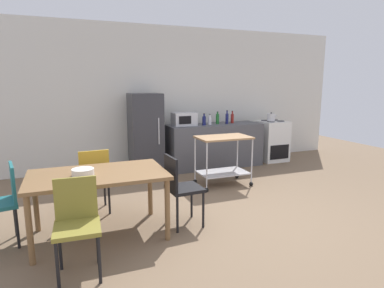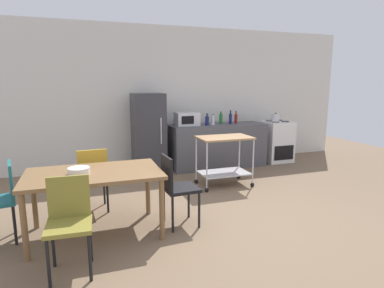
{
  "view_description": "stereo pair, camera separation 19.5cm",
  "coord_description": "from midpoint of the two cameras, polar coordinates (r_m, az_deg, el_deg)",
  "views": [
    {
      "loc": [
        -1.99,
        -3.43,
        1.74
      ],
      "look_at": [
        -0.17,
        1.2,
        0.8
      ],
      "focal_mm": 30.16,
      "sensor_mm": 36.0,
      "label": 1
    },
    {
      "loc": [
        -1.81,
        -3.5,
        1.74
      ],
      "look_at": [
        -0.17,
        1.2,
        0.8
      ],
      "focal_mm": 30.16,
      "sensor_mm": 36.0,
      "label": 2
    }
  ],
  "objects": [
    {
      "name": "bottle_sesame_oil",
      "position": [
        6.79,
        3.71,
        4.5
      ],
      "size": [
        0.07,
        0.07,
        0.26
      ],
      "color": "#1E6628",
      "rests_on": "kitchen_counter"
    },
    {
      "name": "chair_teal",
      "position": [
        4.09,
        -31.72,
        -8.34
      ],
      "size": [
        0.47,
        0.47,
        0.89
      ],
      "rotation": [
        0.0,
        0.0,
        -1.39
      ],
      "color": "#1E666B",
      "rests_on": "ground_plane"
    },
    {
      "name": "kitchen_cart",
      "position": [
        5.53,
        4.54,
        -1.51
      ],
      "size": [
        0.91,
        0.57,
        0.85
      ],
      "color": "#A37A51",
      "rests_on": "ground_plane"
    },
    {
      "name": "back_wall",
      "position": [
        6.94,
        -5.67,
        8.26
      ],
      "size": [
        8.4,
        0.12,
        2.9
      ],
      "primitive_type": "cube",
      "color": "silver",
      "rests_on": "ground_plane"
    },
    {
      "name": "chair_mustard",
      "position": [
        4.54,
        -18.17,
        -5.46
      ],
      "size": [
        0.42,
        0.42,
        0.89
      ],
      "rotation": [
        0.0,
        0.0,
        3.2
      ],
      "color": "gold",
      "rests_on": "ground_plane"
    },
    {
      "name": "kettle",
      "position": [
        7.31,
        13.07,
        4.62
      ],
      "size": [
        0.24,
        0.17,
        0.19
      ],
      "color": "silver",
      "rests_on": "stove_oven"
    },
    {
      "name": "refrigerator",
      "position": [
        6.38,
        -9.07,
        1.87
      ],
      "size": [
        0.6,
        0.63,
        1.55
      ],
      "color": "#333338",
      "rests_on": "ground_plane"
    },
    {
      "name": "bottle_hot_sauce",
      "position": [
        6.83,
        5.39,
        4.56
      ],
      "size": [
        0.06,
        0.06,
        0.28
      ],
      "color": "navy",
      "rests_on": "kitchen_counter"
    },
    {
      "name": "chair_olive",
      "position": [
        3.21,
        -21.38,
        -12.46
      ],
      "size": [
        0.42,
        0.42,
        0.89
      ],
      "rotation": [
        0.0,
        0.0,
        -0.05
      ],
      "color": "olive",
      "rests_on": "ground_plane"
    },
    {
      "name": "microwave",
      "position": [
        6.51,
        -2.29,
        4.43
      ],
      "size": [
        0.46,
        0.35,
        0.26
      ],
      "color": "silver",
      "rests_on": "kitchen_counter"
    },
    {
      "name": "fruit_bowl",
      "position": [
        3.75,
        -20.15,
        -4.71
      ],
      "size": [
        0.24,
        0.24,
        0.08
      ],
      "primitive_type": "cylinder",
      "color": "white",
      "rests_on": "dining_table"
    },
    {
      "name": "bottle_soda",
      "position": [
        6.95,
        6.34,
        4.57
      ],
      "size": [
        0.06,
        0.06,
        0.26
      ],
      "color": "maroon",
      "rests_on": "kitchen_counter"
    },
    {
      "name": "ground_plane",
      "position": [
        4.32,
        6.8,
        -13.15
      ],
      "size": [
        12.0,
        12.0,
        0.0
      ],
      "primitive_type": "plane",
      "color": "brown"
    },
    {
      "name": "bottle_wine",
      "position": [
        6.55,
        1.29,
        4.19
      ],
      "size": [
        0.07,
        0.07,
        0.24
      ],
      "color": "navy",
      "rests_on": "kitchen_counter"
    },
    {
      "name": "stove_oven",
      "position": [
        7.53,
        13.21,
        0.57
      ],
      "size": [
        0.6,
        0.61,
        0.92
      ],
      "color": "white",
      "rests_on": "ground_plane"
    },
    {
      "name": "chair_black",
      "position": [
        3.95,
        -3.59,
        -7.34
      ],
      "size": [
        0.42,
        0.42,
        0.89
      ],
      "rotation": [
        0.0,
        0.0,
        1.63
      ],
      "color": "black",
      "rests_on": "ground_plane"
    },
    {
      "name": "dining_table",
      "position": [
        3.83,
        -17.69,
        -6.07
      ],
      "size": [
        1.5,
        0.9,
        0.75
      ],
      "color": "brown",
      "rests_on": "ground_plane"
    },
    {
      "name": "bottle_sparkling_water",
      "position": [
        6.64,
        2.31,
        4.18
      ],
      "size": [
        0.07,
        0.07,
        0.22
      ],
      "color": "silver",
      "rests_on": "kitchen_counter"
    },
    {
      "name": "kitchen_counter",
      "position": [
        6.8,
        3.2,
        -0.24
      ],
      "size": [
        2.0,
        0.64,
        0.9
      ],
      "primitive_type": "cube",
      "color": "#4C4C51",
      "rests_on": "ground_plane"
    }
  ]
}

